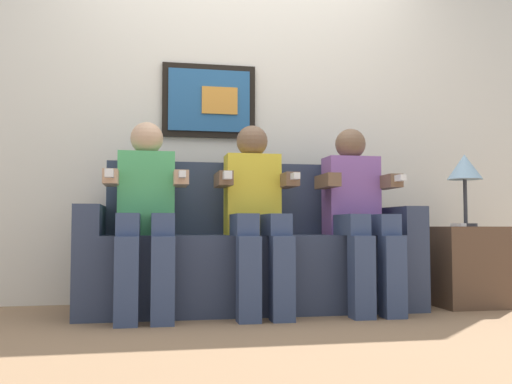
{
  "coord_description": "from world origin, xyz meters",
  "views": [
    {
      "loc": [
        -0.61,
        -3.08,
        0.5
      ],
      "look_at": [
        0.0,
        0.15,
        0.7
      ],
      "focal_mm": 39.91,
      "sensor_mm": 36.0,
      "label": 1
    }
  ],
  "objects_px": {
    "person_in_middle": "(256,208)",
    "person_on_right": "(358,209)",
    "couch": "(251,258)",
    "side_table_right": "(465,266)",
    "table_lamp": "(465,170)",
    "spare_remote_on_table": "(458,225)",
    "person_on_left": "(146,208)"
  },
  "relations": [
    {
      "from": "couch",
      "to": "spare_remote_on_table",
      "type": "xyz_separation_m",
      "value": [
        1.28,
        -0.16,
        0.2
      ]
    },
    {
      "from": "couch",
      "to": "person_on_left",
      "type": "bearing_deg",
      "value": -164.99
    },
    {
      "from": "side_table_right",
      "to": "spare_remote_on_table",
      "type": "xyz_separation_m",
      "value": [
        -0.07,
        -0.06,
        0.26
      ]
    },
    {
      "from": "table_lamp",
      "to": "couch",
      "type": "bearing_deg",
      "value": 175.77
    },
    {
      "from": "person_in_middle",
      "to": "side_table_right",
      "type": "xyz_separation_m",
      "value": [
        1.35,
        0.06,
        -0.36
      ]
    },
    {
      "from": "person_on_left",
      "to": "spare_remote_on_table",
      "type": "bearing_deg",
      "value": 0.14
    },
    {
      "from": "couch",
      "to": "spare_remote_on_table",
      "type": "height_order",
      "value": "couch"
    },
    {
      "from": "person_on_left",
      "to": "person_on_right",
      "type": "relative_size",
      "value": 1.0
    },
    {
      "from": "person_on_left",
      "to": "person_on_right",
      "type": "bearing_deg",
      "value": 0.02
    },
    {
      "from": "couch",
      "to": "side_table_right",
      "type": "height_order",
      "value": "couch"
    },
    {
      "from": "person_on_left",
      "to": "person_on_right",
      "type": "height_order",
      "value": "same"
    },
    {
      "from": "table_lamp",
      "to": "spare_remote_on_table",
      "type": "height_order",
      "value": "table_lamp"
    },
    {
      "from": "person_in_middle",
      "to": "side_table_right",
      "type": "relative_size",
      "value": 2.22
    },
    {
      "from": "person_on_left",
      "to": "person_in_middle",
      "type": "xyz_separation_m",
      "value": [
        0.63,
        0.0,
        0.0
      ]
    },
    {
      "from": "person_on_left",
      "to": "side_table_right",
      "type": "distance_m",
      "value": 2.01
    },
    {
      "from": "person_in_middle",
      "to": "person_on_right",
      "type": "relative_size",
      "value": 1.0
    },
    {
      "from": "couch",
      "to": "spare_remote_on_table",
      "type": "distance_m",
      "value": 1.31
    },
    {
      "from": "person_on_right",
      "to": "table_lamp",
      "type": "height_order",
      "value": "person_on_right"
    },
    {
      "from": "person_in_middle",
      "to": "person_on_right",
      "type": "distance_m",
      "value": 0.63
    },
    {
      "from": "person_on_left",
      "to": "person_in_middle",
      "type": "height_order",
      "value": "same"
    },
    {
      "from": "person_in_middle",
      "to": "person_on_right",
      "type": "xyz_separation_m",
      "value": [
        0.63,
        0.0,
        -0.0
      ]
    },
    {
      "from": "person_in_middle",
      "to": "spare_remote_on_table",
      "type": "distance_m",
      "value": 1.28
    },
    {
      "from": "person_on_left",
      "to": "person_in_middle",
      "type": "distance_m",
      "value": 0.63
    },
    {
      "from": "person_on_right",
      "to": "side_table_right",
      "type": "bearing_deg",
      "value": 4.8
    },
    {
      "from": "table_lamp",
      "to": "spare_remote_on_table",
      "type": "xyz_separation_m",
      "value": [
        -0.09,
        -0.06,
        -0.35
      ]
    },
    {
      "from": "person_in_middle",
      "to": "spare_remote_on_table",
      "type": "xyz_separation_m",
      "value": [
        1.28,
        0.0,
        -0.1
      ]
    },
    {
      "from": "person_on_right",
      "to": "side_table_right",
      "type": "xyz_separation_m",
      "value": [
        0.73,
        0.06,
        -0.36
      ]
    },
    {
      "from": "person_in_middle",
      "to": "table_lamp",
      "type": "relative_size",
      "value": 2.41
    },
    {
      "from": "couch",
      "to": "person_on_right",
      "type": "xyz_separation_m",
      "value": [
        0.63,
        -0.17,
        0.29
      ]
    },
    {
      "from": "person_on_left",
      "to": "person_on_right",
      "type": "xyz_separation_m",
      "value": [
        1.25,
        0.0,
        -0.0
      ]
    },
    {
      "from": "person_on_right",
      "to": "table_lamp",
      "type": "xyz_separation_m",
      "value": [
        0.74,
        0.07,
        0.25
      ]
    },
    {
      "from": "side_table_right",
      "to": "table_lamp",
      "type": "distance_m",
      "value": 0.61
    }
  ]
}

